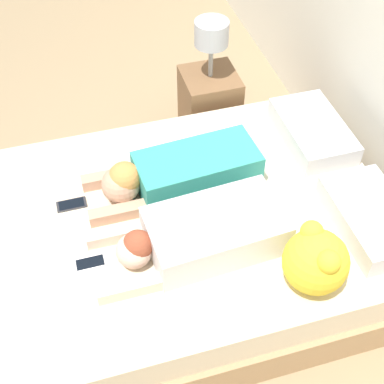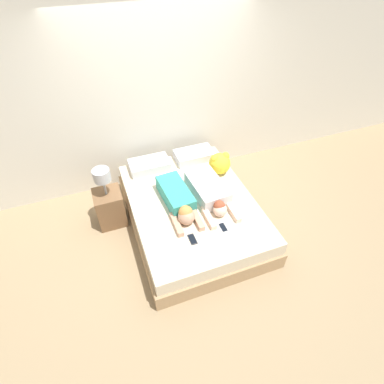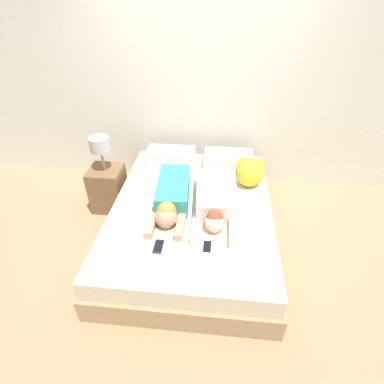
{
  "view_description": "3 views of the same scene",
  "coord_description": "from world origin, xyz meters",
  "px_view_note": "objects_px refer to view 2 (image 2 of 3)",
  "views": [
    {
      "loc": [
        1.78,
        -0.51,
        2.59
      ],
      "look_at": [
        0.0,
        0.0,
        0.59
      ],
      "focal_mm": 50.0,
      "sensor_mm": 36.0,
      "label": 1
    },
    {
      "loc": [
        -0.97,
        -2.63,
        3.19
      ],
      "look_at": [
        0.0,
        0.0,
        0.59
      ],
      "focal_mm": 28.0,
      "sensor_mm": 36.0,
      "label": 2
    },
    {
      "loc": [
        0.24,
        -2.34,
        2.28
      ],
      "look_at": [
        0.0,
        0.0,
        0.59
      ],
      "focal_mm": 28.0,
      "sensor_mm": 36.0,
      "label": 3
    }
  ],
  "objects_px": {
    "bed": "(192,212)",
    "cell_phone_right": "(223,228)",
    "pillow_head_left": "(149,165)",
    "person_right": "(210,192)",
    "cell_phone_left": "(192,239)",
    "plush_toy": "(220,163)",
    "pillow_head_right": "(194,155)",
    "nightstand": "(109,205)",
    "person_left": "(179,200)"
  },
  "relations": [
    {
      "from": "person_right",
      "to": "cell_phone_right",
      "type": "height_order",
      "value": "person_right"
    },
    {
      "from": "cell_phone_left",
      "to": "plush_toy",
      "type": "relative_size",
      "value": 0.49
    },
    {
      "from": "pillow_head_right",
      "to": "person_right",
      "type": "height_order",
      "value": "person_right"
    },
    {
      "from": "nightstand",
      "to": "person_left",
      "type": "bearing_deg",
      "value": -28.98
    },
    {
      "from": "pillow_head_left",
      "to": "nightstand",
      "type": "height_order",
      "value": "nightstand"
    },
    {
      "from": "bed",
      "to": "cell_phone_right",
      "type": "bearing_deg",
      "value": -71.87
    },
    {
      "from": "pillow_head_left",
      "to": "person_left",
      "type": "xyz_separation_m",
      "value": [
        0.15,
        -0.89,
        0.04
      ]
    },
    {
      "from": "pillow_head_right",
      "to": "nightstand",
      "type": "bearing_deg",
      "value": -162.97
    },
    {
      "from": "cell_phone_right",
      "to": "plush_toy",
      "type": "distance_m",
      "value": 1.07
    },
    {
      "from": "pillow_head_right",
      "to": "cell_phone_left",
      "type": "height_order",
      "value": "pillow_head_right"
    },
    {
      "from": "cell_phone_left",
      "to": "nightstand",
      "type": "xyz_separation_m",
      "value": [
        -0.81,
        1.03,
        -0.13
      ]
    },
    {
      "from": "cell_phone_left",
      "to": "cell_phone_right",
      "type": "xyz_separation_m",
      "value": [
        0.41,
        0.04,
        0.0
      ]
    },
    {
      "from": "pillow_head_left",
      "to": "person_right",
      "type": "bearing_deg",
      "value": -56.28
    },
    {
      "from": "person_right",
      "to": "plush_toy",
      "type": "relative_size",
      "value": 2.98
    },
    {
      "from": "person_left",
      "to": "cell_phone_right",
      "type": "xyz_separation_m",
      "value": [
        0.38,
        -0.53,
        -0.1
      ]
    },
    {
      "from": "bed",
      "to": "cell_phone_left",
      "type": "distance_m",
      "value": 0.69
    },
    {
      "from": "person_left",
      "to": "cell_phone_right",
      "type": "height_order",
      "value": "person_left"
    },
    {
      "from": "pillow_head_left",
      "to": "pillow_head_right",
      "type": "bearing_deg",
      "value": 0.0
    },
    {
      "from": "plush_toy",
      "to": "nightstand",
      "type": "distance_m",
      "value": 1.63
    },
    {
      "from": "person_right",
      "to": "plush_toy",
      "type": "xyz_separation_m",
      "value": [
        0.34,
        0.45,
        0.07
      ]
    },
    {
      "from": "pillow_head_left",
      "to": "plush_toy",
      "type": "bearing_deg",
      "value": -24.94
    },
    {
      "from": "pillow_head_left",
      "to": "cell_phone_right",
      "type": "distance_m",
      "value": 1.52
    },
    {
      "from": "cell_phone_right",
      "to": "nightstand",
      "type": "xyz_separation_m",
      "value": [
        -1.22,
        0.99,
        -0.13
      ]
    },
    {
      "from": "person_left",
      "to": "bed",
      "type": "bearing_deg",
      "value": 11.17
    },
    {
      "from": "bed",
      "to": "cell_phone_right",
      "type": "relative_size",
      "value": 13.7
    },
    {
      "from": "bed",
      "to": "cell_phone_left",
      "type": "height_order",
      "value": "cell_phone_left"
    },
    {
      "from": "pillow_head_right",
      "to": "cell_phone_right",
      "type": "xyz_separation_m",
      "value": [
        -0.16,
        -1.42,
        -0.06
      ]
    },
    {
      "from": "pillow_head_left",
      "to": "plush_toy",
      "type": "relative_size",
      "value": 1.8
    },
    {
      "from": "bed",
      "to": "pillow_head_right",
      "type": "height_order",
      "value": "pillow_head_right"
    },
    {
      "from": "pillow_head_left",
      "to": "nightstand",
      "type": "xyz_separation_m",
      "value": [
        -0.68,
        -0.42,
        -0.19
      ]
    },
    {
      "from": "pillow_head_right",
      "to": "person_right",
      "type": "distance_m",
      "value": 0.89
    },
    {
      "from": "plush_toy",
      "to": "bed",
      "type": "bearing_deg",
      "value": -143.96
    },
    {
      "from": "pillow_head_left",
      "to": "person_right",
      "type": "distance_m",
      "value": 1.06
    },
    {
      "from": "cell_phone_left",
      "to": "cell_phone_right",
      "type": "distance_m",
      "value": 0.41
    },
    {
      "from": "pillow_head_right",
      "to": "plush_toy",
      "type": "xyz_separation_m",
      "value": [
        0.22,
        -0.43,
        0.1
      ]
    },
    {
      "from": "nightstand",
      "to": "pillow_head_right",
      "type": "bearing_deg",
      "value": 17.03
    },
    {
      "from": "cell_phone_right",
      "to": "plush_toy",
      "type": "relative_size",
      "value": 0.49
    },
    {
      "from": "person_left",
      "to": "person_right",
      "type": "xyz_separation_m",
      "value": [
        0.43,
        0.01,
        -0.01
      ]
    },
    {
      "from": "pillow_head_left",
      "to": "person_left",
      "type": "bearing_deg",
      "value": -80.16
    },
    {
      "from": "pillow_head_left",
      "to": "pillow_head_right",
      "type": "height_order",
      "value": "same"
    },
    {
      "from": "bed",
      "to": "person_right",
      "type": "height_order",
      "value": "person_right"
    },
    {
      "from": "pillow_head_right",
      "to": "person_left",
      "type": "distance_m",
      "value": 1.04
    },
    {
      "from": "person_right",
      "to": "cell_phone_left",
      "type": "relative_size",
      "value": 6.11
    },
    {
      "from": "plush_toy",
      "to": "person_right",
      "type": "bearing_deg",
      "value": -127.15
    },
    {
      "from": "bed",
      "to": "person_left",
      "type": "xyz_separation_m",
      "value": [
        -0.2,
        -0.04,
        0.33
      ]
    },
    {
      "from": "bed",
      "to": "pillow_head_right",
      "type": "xyz_separation_m",
      "value": [
        0.35,
        0.85,
        0.29
      ]
    },
    {
      "from": "cell_phone_left",
      "to": "plush_toy",
      "type": "height_order",
      "value": "plush_toy"
    },
    {
      "from": "cell_phone_right",
      "to": "pillow_head_left",
      "type": "bearing_deg",
      "value": 110.73
    },
    {
      "from": "cell_phone_right",
      "to": "nightstand",
      "type": "distance_m",
      "value": 1.58
    },
    {
      "from": "bed",
      "to": "person_left",
      "type": "bearing_deg",
      "value": -168.83
    }
  ]
}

